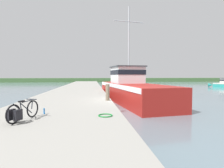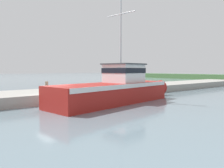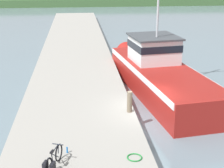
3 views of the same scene
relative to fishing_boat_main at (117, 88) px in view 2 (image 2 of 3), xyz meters
name	(u,v)px [view 2 (image 2 of 3)]	position (x,y,z in m)	size (l,w,h in m)	color
ground_plane	(55,106)	(-1.77, -5.32, -1.29)	(320.00, 320.00, 0.00)	slate
dock_pier	(38,96)	(-5.49, -5.32, -0.84)	(6.01, 80.00, 0.90)	gray
fishing_boat_main	(117,88)	(0.00, 0.00, 0.00)	(5.25, 14.83, 9.53)	maroon
mooring_post	(47,88)	(-2.76, -5.56, 0.16)	(0.27, 0.27, 1.10)	#756651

